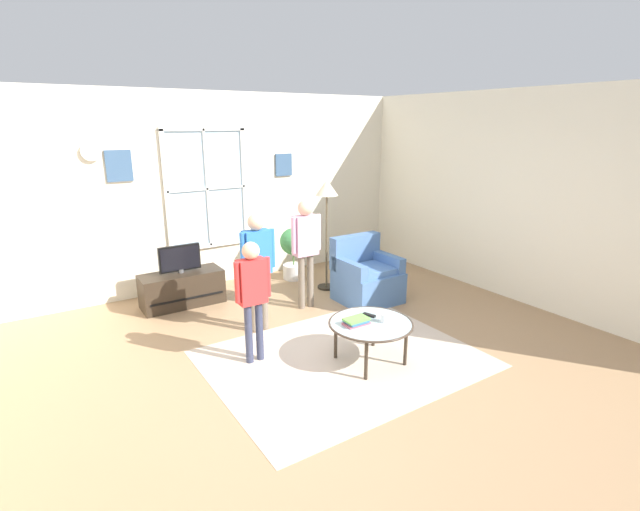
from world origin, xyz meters
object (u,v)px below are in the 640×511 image
Objects in this scene: cup at (385,318)px; book_stack at (356,321)px; tv_stand at (182,289)px; person_pink_shirt at (306,242)px; potted_plant_by_window at (293,249)px; television at (180,258)px; person_blue_shirt at (257,259)px; coffee_table at (371,325)px; armchair at (366,277)px; remote_near_books at (369,315)px; person_red_shirt at (252,288)px; floor_lamp at (327,198)px.

book_stack is at bearing 157.42° from cup.
book_stack reaches higher than tv_stand.
person_pink_shirt reaches higher than potted_plant_by_window.
person_pink_shirt is (1.34, -0.97, 0.25)m from television.
person_pink_shirt is at bearing 20.16° from person_blue_shirt.
coffee_table is 0.15m from cup.
armchair reaches higher than coffee_table.
coffee_table is 2.80m from potted_plant_by_window.
armchair reaches higher than tv_stand.
armchair reaches higher than remote_near_books.
person_blue_shirt is at bearing 60.27° from person_red_shirt.
floor_lamp is (0.76, 1.94, 0.89)m from remote_near_books.
television is 0.34× the size of floor_lamp.
person_blue_shirt is (-0.46, 1.25, 0.41)m from book_stack.
person_pink_shirt is 0.90× the size of floor_lamp.
coffee_table is at bearing -66.38° from television.
armchair is at bearing -15.36° from person_pink_shirt.
person_red_shirt is at bearing -141.53° from person_pink_shirt.
person_blue_shirt is at bearing -67.92° from tv_stand.
person_blue_shirt is (-1.65, -0.08, 0.55)m from armchair.
cup is (-0.92, -1.44, 0.15)m from armchair.
person_pink_shirt reaches higher than cup.
floor_lamp is at bearing 67.57° from coffee_table.
remote_near_books is at bearing -111.56° from floor_lamp.
tv_stand is 0.66× the size of floor_lamp.
armchair is at bearing 48.24° from book_stack.
television reaches higher than book_stack.
person_pink_shirt reaches higher than person_blue_shirt.
person_red_shirt reaches higher than remote_near_books.
cup is at bearing -122.44° from armchair.
potted_plant_by_window reaches higher than cup.
potted_plant_by_window reaches higher than book_stack.
remote_near_books is at bearing -59.01° from person_blue_shirt.
television is 0.38× the size of person_pink_shirt.
tv_stand is 1.22× the size of armchair.
person_blue_shirt reaches higher than tv_stand.
book_stack reaches higher than remote_near_books.
coffee_table is 2.43m from floor_lamp.
person_red_shirt reaches higher than television.
coffee_table is at bearing -103.87° from potted_plant_by_window.
potted_plant_by_window is 0.50× the size of floor_lamp.
tv_stand is 12.12× the size of cup.
coffee_table is (1.12, -2.57, -0.24)m from television.
tv_stand is 2.93m from cup.
person_red_shirt is (-1.19, -0.95, -0.11)m from person_pink_shirt.
potted_plant_by_window is at bearing 76.13° from coffee_table.
person_blue_shirt is (-0.73, 1.36, 0.40)m from cup.
armchair is 9.95× the size of cup.
tv_stand is 2.82m from coffee_table.
person_blue_shirt reaches higher than book_stack.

